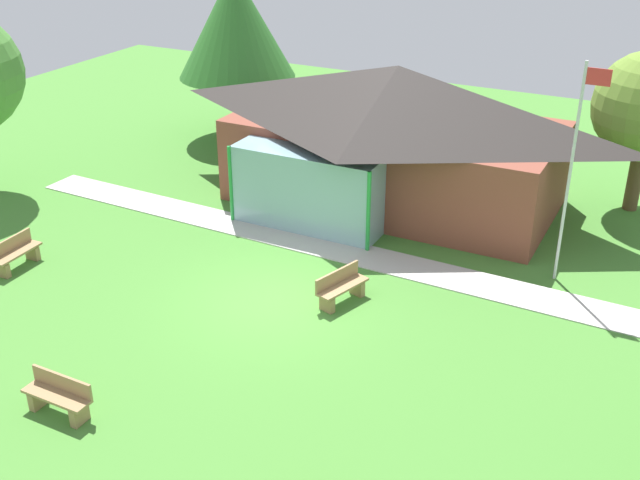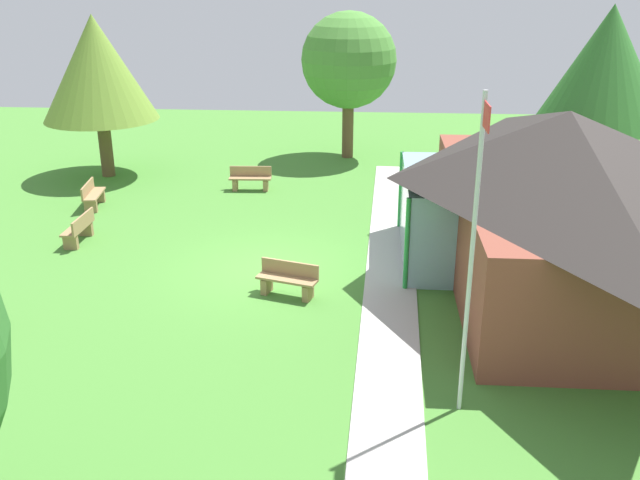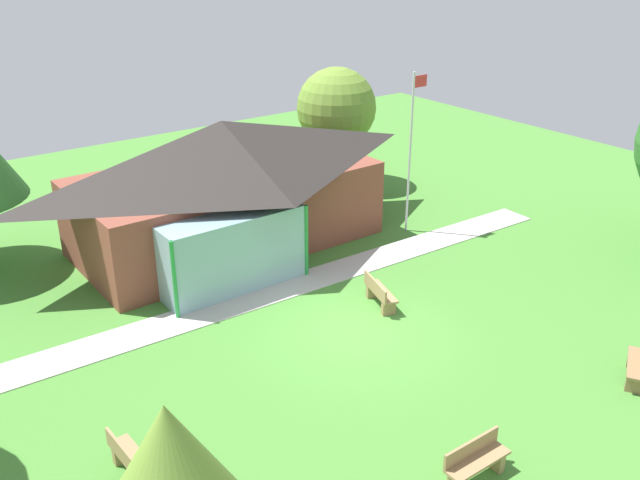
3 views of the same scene
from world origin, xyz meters
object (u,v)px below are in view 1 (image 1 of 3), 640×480
at_px(pavilion, 391,134).
at_px(flagpole, 573,166).
at_px(bench_mid_left, 15,254).
at_px(bench_front_center, 59,397).
at_px(bench_rear_near_path, 341,288).
at_px(tree_behind_pavilion_left, 235,24).

distance_m(pavilion, flagpole, 6.59).
height_order(flagpole, bench_mid_left, flagpole).
height_order(bench_mid_left, bench_front_center, same).
relative_size(flagpole, bench_rear_near_path, 3.68).
relative_size(pavilion, bench_mid_left, 7.24).
height_order(pavilion, bench_rear_near_path, pavilion).
bearing_deg(bench_rear_near_path, pavilion, -150.77).
bearing_deg(pavilion, bench_rear_near_path, -77.92).
bearing_deg(flagpole, bench_front_center, -127.02).
bearing_deg(pavilion, bench_front_center, -97.61).
bearing_deg(bench_rear_near_path, flagpole, 146.06).
bearing_deg(bench_rear_near_path, bench_front_center, -8.48).
xyz_separation_m(bench_rear_near_path, bench_front_center, (-3.10, -6.46, 0.00)).
distance_m(pavilion, bench_rear_near_path, 6.84).
bearing_deg(pavilion, tree_behind_pavilion_left, 156.96).
height_order(pavilion, flagpole, flagpole).
relative_size(pavilion, bench_rear_near_path, 7.03).
height_order(flagpole, bench_rear_near_path, flagpole).
distance_m(bench_rear_near_path, bench_mid_left, 8.91).
relative_size(bench_front_center, tree_behind_pavilion_left, 0.23).
bearing_deg(bench_front_center, tree_behind_pavilion_left, -69.07).
bearing_deg(flagpole, tree_behind_pavilion_left, 156.04).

